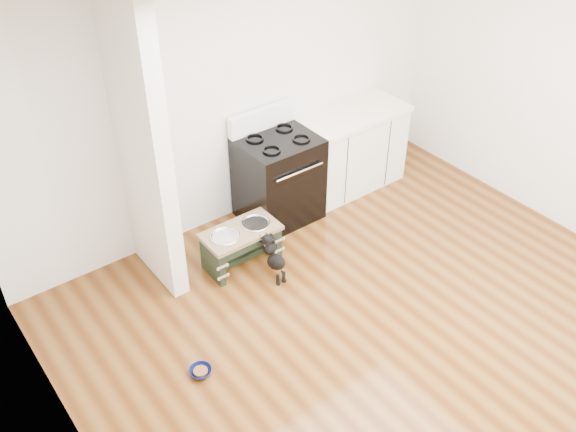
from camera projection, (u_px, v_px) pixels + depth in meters
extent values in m
plane|color=#4B270D|center=(408.00, 349.00, 5.32)|extent=(5.00, 5.00, 0.00)
plane|color=silver|center=(235.00, 94.00, 6.12)|extent=(5.00, 0.00, 5.00)
plane|color=silver|center=(95.00, 392.00, 3.31)|extent=(0.00, 5.00, 5.00)
plane|color=white|center=(460.00, 31.00, 3.71)|extent=(5.00, 5.00, 0.00)
cube|color=silver|center=(143.00, 148.00, 5.30)|extent=(0.15, 0.80, 2.70)
cube|color=black|center=(279.00, 179.00, 6.55)|extent=(0.76, 0.65, 0.92)
cube|color=black|center=(297.00, 197.00, 6.39)|extent=(0.58, 0.02, 0.50)
cylinder|color=silver|center=(300.00, 172.00, 6.17)|extent=(0.56, 0.02, 0.02)
cube|color=white|center=(262.00, 119.00, 6.39)|extent=(0.76, 0.08, 0.22)
torus|color=black|center=(272.00, 150.00, 6.09)|extent=(0.18, 0.18, 0.02)
torus|color=black|center=(301.00, 139.00, 6.27)|extent=(0.18, 0.18, 0.02)
torus|color=black|center=(255.00, 138.00, 6.27)|extent=(0.18, 0.18, 0.02)
torus|color=black|center=(284.00, 128.00, 6.45)|extent=(0.18, 0.18, 0.02)
cube|color=white|center=(349.00, 151.00, 7.06)|extent=(1.20, 0.60, 0.86)
cube|color=beige|center=(351.00, 114.00, 6.79)|extent=(1.24, 0.64, 0.05)
cube|color=black|center=(362.00, 190.00, 7.12)|extent=(1.20, 0.06, 0.10)
cube|color=black|center=(213.00, 262.00, 5.93)|extent=(0.06, 0.35, 0.36)
cube|color=black|center=(269.00, 236.00, 6.24)|extent=(0.06, 0.35, 0.36)
cube|color=black|center=(251.00, 246.00, 5.90)|extent=(0.58, 0.03, 0.09)
cube|color=black|center=(242.00, 258.00, 6.16)|extent=(0.58, 0.06, 0.06)
cube|color=brown|center=(241.00, 232.00, 5.97)|extent=(0.73, 0.39, 0.04)
cylinder|color=silver|center=(225.00, 238.00, 5.89)|extent=(0.25, 0.25, 0.04)
cylinder|color=silver|center=(256.00, 225.00, 6.05)|extent=(0.25, 0.25, 0.04)
torus|color=silver|center=(225.00, 236.00, 5.87)|extent=(0.28, 0.28, 0.02)
torus|color=silver|center=(256.00, 223.00, 6.04)|extent=(0.28, 0.28, 0.02)
cylinder|color=black|center=(278.00, 280.00, 5.92)|extent=(0.03, 0.03, 0.11)
cylinder|color=black|center=(284.00, 277.00, 5.95)|extent=(0.03, 0.03, 0.11)
sphere|color=black|center=(278.00, 284.00, 5.94)|extent=(0.04, 0.04, 0.04)
sphere|color=black|center=(284.00, 281.00, 5.97)|extent=(0.04, 0.04, 0.04)
ellipsoid|color=black|center=(276.00, 262.00, 5.89)|extent=(0.13, 0.30, 0.26)
sphere|color=black|center=(270.00, 248.00, 5.89)|extent=(0.12, 0.12, 0.12)
sphere|color=black|center=(268.00, 240.00, 5.87)|extent=(0.10, 0.10, 0.10)
sphere|color=black|center=(260.00, 237.00, 5.90)|extent=(0.04, 0.04, 0.04)
sphere|color=black|center=(266.00, 234.00, 5.93)|extent=(0.04, 0.04, 0.04)
cylinder|color=black|center=(284.00, 276.00, 5.87)|extent=(0.02, 0.08, 0.10)
torus|color=#DA405E|center=(269.00, 244.00, 5.88)|extent=(0.10, 0.06, 0.09)
imported|color=#0B1451|center=(201.00, 372.00, 5.09)|extent=(0.19, 0.19, 0.06)
cylinder|color=#523717|center=(201.00, 371.00, 5.08)|extent=(0.11, 0.11, 0.02)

